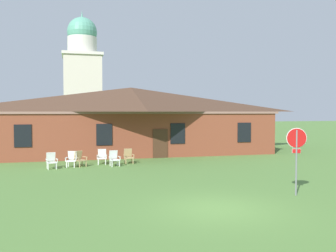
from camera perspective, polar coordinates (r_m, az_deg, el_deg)
The scene contains 10 objects.
ground_plane at distance 13.25m, azimuth 7.58°, elevation -12.53°, with size 200.00×200.00×0.00m, color #517A38.
brick_building at distance 31.49m, azimuth -5.70°, elevation 1.10°, with size 22.13×10.40×5.38m.
dome_tower at distance 50.89m, azimuth -12.97°, elevation 6.88°, with size 5.18×5.18×16.67m.
stop_sign at distance 15.74m, azimuth 19.11°, elevation -3.15°, with size 0.77×0.28×2.71m.
lawn_chair_by_porch at distance 22.93m, azimuth -17.46°, elevation -5.05°, with size 0.72×0.76×0.96m.
lawn_chair_near_door at distance 23.36m, azimuth -14.55°, elevation -4.89°, with size 0.73×0.77×0.96m.
lawn_chair_left_end at distance 23.43m, azimuth -13.38°, elevation -4.85°, with size 0.84×0.86×0.96m.
lawn_chair_middle at distance 24.20m, azimuth -10.09°, elevation -4.60°, with size 0.69×0.72×0.96m.
lawn_chair_right_end at distance 23.24m, azimuth -8.27°, elevation -4.87°, with size 0.71×0.75×0.96m.
lawn_chair_far_side at distance 24.23m, azimuth -6.09°, elevation -4.57°, with size 0.66×0.69×0.96m.
Camera 1 is at (-4.84, -11.86, 3.38)m, focal length 39.74 mm.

